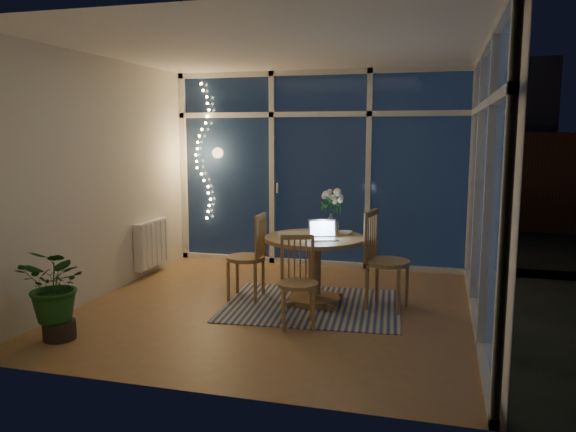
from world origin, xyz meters
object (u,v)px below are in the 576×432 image
(chair_left, at_px, (246,256))
(chair_front, at_px, (298,282))
(dining_table, at_px, (315,270))
(chair_right, at_px, (388,260))
(flower_vase, at_px, (331,222))
(potted_plant, at_px, (57,297))
(laptop, at_px, (323,229))

(chair_left, relative_size, chair_front, 1.11)
(dining_table, height_order, chair_right, chair_right)
(chair_left, distance_m, chair_front, 1.05)
(chair_left, distance_m, flower_vase, 0.99)
(chair_left, xyz_separation_m, potted_plant, (-1.17, -1.58, -0.09))
(dining_table, bearing_deg, chair_right, 1.21)
(dining_table, distance_m, chair_front, 0.76)
(chair_front, height_order, flower_vase, flower_vase)
(dining_table, distance_m, chair_right, 0.77)
(chair_left, relative_size, chair_right, 0.93)
(chair_left, height_order, chair_right, chair_right)
(dining_table, bearing_deg, flower_vase, 71.95)
(chair_left, relative_size, potted_plant, 1.25)
(dining_table, distance_m, potted_plant, 2.51)
(flower_vase, bearing_deg, potted_plant, -136.35)
(laptop, xyz_separation_m, flower_vase, (-0.01, 0.45, 0.00))
(laptop, bearing_deg, chair_right, -5.65)
(dining_table, relative_size, flower_vase, 4.99)
(chair_left, bearing_deg, potted_plant, -38.35)
(dining_table, xyz_separation_m, laptop, (0.12, -0.13, 0.46))
(chair_front, relative_size, laptop, 3.00)
(dining_table, relative_size, chair_left, 1.10)
(dining_table, xyz_separation_m, chair_front, (0.01, -0.76, 0.07))
(laptop, distance_m, flower_vase, 0.45)
(dining_table, xyz_separation_m, chair_right, (0.75, 0.02, 0.15))
(chair_front, xyz_separation_m, laptop, (0.11, 0.63, 0.39))
(flower_vase, relative_size, potted_plant, 0.28)
(potted_plant, bearing_deg, chair_left, 53.48)
(chair_right, distance_m, potted_plant, 3.13)
(chair_left, xyz_separation_m, chair_right, (1.51, 0.05, 0.04))
(chair_left, xyz_separation_m, flower_vase, (0.86, 0.36, 0.34))
(laptop, height_order, flower_vase, flower_vase)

